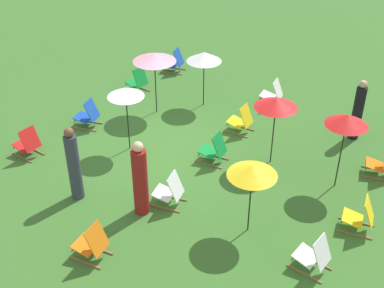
{
  "coord_description": "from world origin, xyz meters",
  "views": [
    {
      "loc": [
        9.01,
        7.24,
        7.46
      ],
      "look_at": [
        0.0,
        1.2,
        0.5
      ],
      "focal_mm": 47.21,
      "sensor_mm": 36.0,
      "label": 1
    }
  ],
  "objects": [
    {
      "name": "ground_plane",
      "position": [
        0.0,
        0.0,
        0.0
      ],
      "size": [
        40.0,
        40.0,
        0.0
      ],
      "primitive_type": "plane",
      "color": "#386B28"
    },
    {
      "name": "deckchair_9",
      "position": [
        -2.32,
        -2.48,
        0.37
      ],
      "size": [
        0.54,
        0.8,
        0.83
      ],
      "rotation": [
        0.0,
        0.0,
        -0.09
      ],
      "color": "olive",
      "rests_on": "ground"
    },
    {
      "name": "umbrella_2",
      "position": [
        -1.08,
        2.93,
        1.73
      ],
      "size": [
        1.07,
        1.07,
        1.86
      ],
      "color": "black",
      "rests_on": "ground"
    },
    {
      "name": "umbrella_3",
      "position": [
        -2.74,
        -0.21,
        1.6
      ],
      "size": [
        1.05,
        1.05,
        1.74
      ],
      "color": "black",
      "rests_on": "ground"
    },
    {
      "name": "deckchair_6",
      "position": [
        0.2,
        5.66,
        0.37
      ],
      "size": [
        0.62,
        0.84,
        0.83
      ],
      "rotation": [
        0.0,
        0.0,
        0.21
      ],
      "color": "olive",
      "rests_on": "ground"
    },
    {
      "name": "umbrella_0",
      "position": [
        0.47,
        -0.51,
        1.69
      ],
      "size": [
        0.95,
        0.95,
        1.82
      ],
      "color": "black",
      "rests_on": "ground"
    },
    {
      "name": "deckchair_11",
      "position": [
        -3.95,
        1.56,
        0.37
      ],
      "size": [
        0.58,
        0.82,
        0.83
      ],
      "rotation": [
        0.0,
        0.0,
        0.15
      ],
      "color": "olive",
      "rests_on": "ground"
    },
    {
      "name": "deckchair_12",
      "position": [
        -1.97,
        1.55,
        0.37
      ],
      "size": [
        0.52,
        0.78,
        0.83
      ],
      "rotation": [
        0.0,
        0.0,
        0.05
      ],
      "color": "olive",
      "rests_on": "ground"
    },
    {
      "name": "umbrella_4",
      "position": [
        -1.57,
        -1.15,
        1.75
      ],
      "size": [
        1.26,
        1.26,
        1.86
      ],
      "color": "black",
      "rests_on": "ground"
    },
    {
      "name": "umbrella_5",
      "position": [
        -1.04,
        4.68,
        1.83
      ],
      "size": [
        0.98,
        0.98,
        1.96
      ],
      "color": "black",
      "rests_on": "ground"
    },
    {
      "name": "deckchair_2",
      "position": [
        4.0,
        1.47,
        0.37
      ],
      "size": [
        0.58,
        0.82,
        0.83
      ],
      "rotation": [
        0.0,
        0.0,
        0.14
      ],
      "color": "olive",
      "rests_on": "ground"
    },
    {
      "name": "person_1",
      "position": [
        2.32,
        1.4,
        0.87
      ],
      "size": [
        0.48,
        0.48,
        1.86
      ],
      "rotation": [
        0.0,
        0.0,
        3.96
      ],
      "color": "maroon",
      "rests_on": "ground"
    },
    {
      "name": "person_2",
      "position": [
        -3.43,
        4.31,
        0.84
      ],
      "size": [
        0.32,
        0.32,
        1.76
      ],
      "rotation": [
        0.0,
        0.0,
        3.0
      ],
      "color": "black",
      "rests_on": "ground"
    },
    {
      "name": "deckchair_8",
      "position": [
        1.76,
        1.77,
        0.37
      ],
      "size": [
        0.64,
        0.85,
        0.83
      ],
      "rotation": [
        0.0,
        0.0,
        0.24
      ],
      "color": "olive",
      "rests_on": "ground"
    },
    {
      "name": "deckchair_1",
      "position": [
        -4.28,
        -2.39,
        0.37
      ],
      "size": [
        0.65,
        0.85,
        0.83
      ],
      "rotation": [
        0.0,
        0.0,
        0.25
      ],
      "color": "olive",
      "rests_on": "ground"
    },
    {
      "name": "deckchair_0",
      "position": [
        0.22,
        -2.25,
        0.37
      ],
      "size": [
        0.68,
        0.87,
        0.83
      ],
      "rotation": [
        0.0,
        0.0,
        0.31
      ],
      "color": "olive",
      "rests_on": "ground"
    },
    {
      "name": "umbrella_1",
      "position": [
        1.54,
        3.68,
        1.57
      ],
      "size": [
        1.03,
        1.03,
        1.7
      ],
      "color": "black",
      "rests_on": "ground"
    },
    {
      "name": "deckchair_10",
      "position": [
        -2.08,
        5.45,
        0.37
      ],
      "size": [
        0.66,
        0.86,
        0.83
      ],
      "rotation": [
        0.0,
        0.0,
        0.27
      ],
      "color": "olive",
      "rests_on": "ground"
    },
    {
      "name": "person_0",
      "position": [
        2.74,
        -0.18,
        0.9
      ],
      "size": [
        0.38,
        0.38,
        1.87
      ],
      "rotation": [
        0.0,
        0.0,
        0.38
      ],
      "color": "#333847",
      "rests_on": "ground"
    },
    {
      "name": "deckchair_3",
      "position": [
        2.2,
        -2.5,
        0.37
      ],
      "size": [
        0.49,
        0.77,
        0.83
      ],
      "rotation": [
        0.0,
        0.0,
        -0.02
      ],
      "color": "olive",
      "rests_on": "ground"
    },
    {
      "name": "deckchair_4",
      "position": [
        1.84,
        5.28,
        0.37
      ],
      "size": [
        0.54,
        0.8,
        0.83
      ],
      "rotation": [
        0.0,
        0.0,
        -0.08
      ],
      "color": "olive",
      "rests_on": "ground"
    },
    {
      "name": "deckchair_13",
      "position": [
        -0.27,
        1.7,
        0.37
      ],
      "size": [
        0.56,
        0.81,
        0.83
      ],
      "rotation": [
        0.0,
        0.0,
        0.12
      ],
      "color": "olive",
      "rests_on": "ground"
    }
  ]
}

